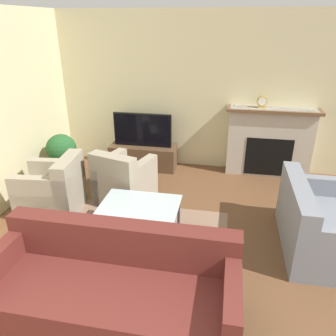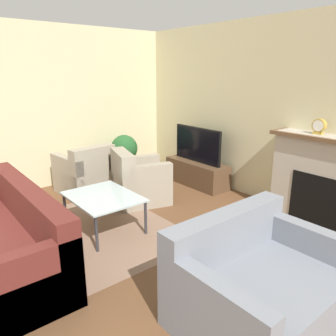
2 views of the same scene
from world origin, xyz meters
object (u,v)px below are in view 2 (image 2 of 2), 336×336
object	(u,v)px
coffee_table	(103,199)
armchair_by_window	(85,175)
couch_sectional	(2,241)
tv	(197,145)
couch_loveseat	(257,287)
armchair_accent	(139,183)
mantel_clock	(319,126)
potted_plant	(124,151)

from	to	relation	value
coffee_table	armchair_by_window	bearing A→B (deg)	163.61
couch_sectional	armchair_by_window	xyz separation A→B (m)	(-1.46, 1.61, 0.01)
tv	couch_sectional	xyz separation A→B (m)	(0.60, -3.32, -0.44)
couch_loveseat	armchair_by_window	size ratio (longest dim) A/B	1.55
armchair_accent	armchair_by_window	bearing A→B (deg)	44.06
coffee_table	tv	bearing A→B (deg)	103.44
armchair_by_window	coffee_table	world-z (taller)	armchair_by_window
mantel_clock	armchair_accent	bearing A→B (deg)	-144.75
tv	couch_sectional	size ratio (longest dim) A/B	0.48
couch_sectional	armchair_by_window	size ratio (longest dim) A/B	2.53
tv	couch_loveseat	size ratio (longest dim) A/B	0.78
couch_loveseat	coffee_table	world-z (taller)	couch_loveseat
armchair_by_window	armchair_accent	distance (m)	1.00
couch_sectional	mantel_clock	xyz separation A→B (m)	(1.42, 3.47, 1.00)
armchair_accent	couch_loveseat	bearing A→B (deg)	-177.23
armchair_by_window	mantel_clock	distance (m)	3.56
couch_loveseat	armchair_accent	world-z (taller)	same
mantel_clock	couch_sectional	bearing A→B (deg)	-112.20
couch_sectional	potted_plant	bearing A→B (deg)	124.92
couch_loveseat	mantel_clock	distance (m)	2.39
tv	couch_loveseat	bearing A→B (deg)	-35.50
couch_sectional	armchair_accent	bearing A→B (deg)	105.32
couch_loveseat	potted_plant	world-z (taller)	couch_loveseat
mantel_clock	potted_plant	bearing A→B (deg)	-164.56
armchair_by_window	coffee_table	xyz separation A→B (m)	(1.37, -0.40, 0.11)
tv	armchair_accent	size ratio (longest dim) A/B	1.13
couch_loveseat	armchair_accent	bearing A→B (deg)	75.98
couch_sectional	coffee_table	world-z (taller)	couch_sectional
couch_loveseat	coffee_table	size ratio (longest dim) A/B	1.40
couch_sectional	tv	bearing A→B (deg)	100.19
coffee_table	mantel_clock	distance (m)	2.86
couch_sectional	couch_loveseat	world-z (taller)	same
potted_plant	mantel_clock	size ratio (longest dim) A/B	4.12
armchair_accent	mantel_clock	bearing A→B (deg)	-127.96
potted_plant	coffee_table	bearing A→B (deg)	-38.79
couch_sectional	armchair_accent	distance (m)	2.15
coffee_table	potted_plant	size ratio (longest dim) A/B	1.19
tv	coffee_table	xyz separation A→B (m)	(0.51, -2.12, -0.31)
tv	armchair_by_window	xyz separation A→B (m)	(-0.86, -1.72, -0.42)
armchair_by_window	potted_plant	bearing A→B (deg)	-166.38
tv	armchair_by_window	distance (m)	1.97
armchair_by_window	armchair_accent	world-z (taller)	same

